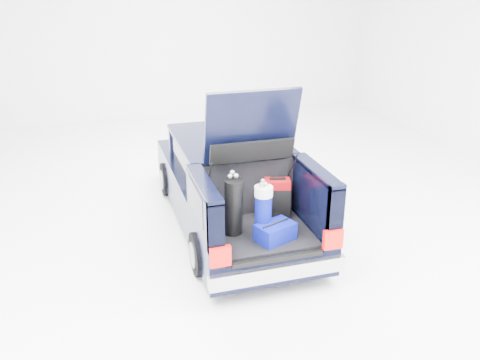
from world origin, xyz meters
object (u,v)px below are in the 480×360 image
object	(u,v)px
car	(229,183)
blue_golf_bag	(263,211)
blue_duffel	(275,232)
black_golf_bag	(233,207)
red_suitcase	(277,198)

from	to	relation	value
car	blue_golf_bag	distance (m)	1.74
blue_golf_bag	blue_duffel	size ratio (longest dim) A/B	1.41
car	black_golf_bag	distance (m)	1.62
car	red_suitcase	world-z (taller)	car
red_suitcase	blue_duffel	world-z (taller)	red_suitcase
car	black_golf_bag	world-z (taller)	car
blue_golf_bag	black_golf_bag	bearing A→B (deg)	148.39
red_suitcase	blue_golf_bag	world-z (taller)	blue_golf_bag
car	red_suitcase	distance (m)	1.27
car	red_suitcase	bearing A→B (deg)	-72.37
car	black_golf_bag	xyz separation A→B (m)	(-0.37, -1.54, 0.33)
blue_golf_bag	blue_duffel	world-z (taller)	blue_golf_bag
car	red_suitcase	size ratio (longest dim) A/B	7.91
red_suitcase	blue_golf_bag	size ratio (longest dim) A/B	0.72
red_suitcase	black_golf_bag	xyz separation A→B (m)	(-0.75, -0.35, 0.12)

